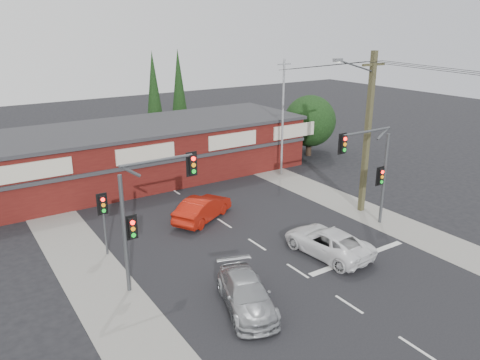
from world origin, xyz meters
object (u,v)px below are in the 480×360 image
white_suv (327,242)px  silver_suv (246,294)px  utility_pole (366,129)px  red_sedan (203,208)px  shop_building (139,152)px

white_suv → silver_suv: (-6.29, -1.76, -0.03)m
utility_pole → white_suv: bearing=-151.1°
red_sedan → shop_building: shop_building is taller
silver_suv → red_sedan: (3.04, 9.30, 0.08)m
utility_pole → shop_building: bearing=123.8°
white_suv → silver_suv: bearing=10.7°
silver_suv → utility_pole: bearing=40.6°
silver_suv → shop_building: (2.84, 19.02, 1.47)m
shop_building → silver_suv: bearing=-98.5°
red_sedan → shop_building: (-0.20, 9.72, 1.39)m
silver_suv → shop_building: shop_building is taller
white_suv → silver_suv: white_suv is taller
shop_building → utility_pole: bearing=-56.2°
silver_suv → red_sedan: 9.78m
silver_suv → white_suv: bearing=33.9°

